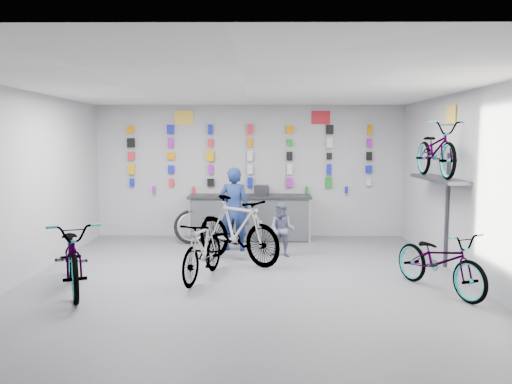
{
  "coord_description": "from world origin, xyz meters",
  "views": [
    {
      "loc": [
        0.21,
        -7.4,
        2.23
      ],
      "look_at": [
        0.15,
        1.4,
        1.3
      ],
      "focal_mm": 35.0,
      "sensor_mm": 36.0,
      "label": 1
    }
  ],
  "objects_px": {
    "counter": "(250,218)",
    "bike_left": "(73,255)",
    "customer": "(282,230)",
    "bike_service": "(237,229)",
    "clerk": "(234,209)",
    "bike_center": "(203,249)",
    "bike_right": "(440,260)"
  },
  "relations": [
    {
      "from": "bike_left",
      "to": "customer",
      "type": "bearing_deg",
      "value": 11.01
    },
    {
      "from": "bike_center",
      "to": "customer",
      "type": "relative_size",
      "value": 1.57
    },
    {
      "from": "bike_left",
      "to": "bike_center",
      "type": "relative_size",
      "value": 1.26
    },
    {
      "from": "bike_left",
      "to": "bike_service",
      "type": "bearing_deg",
      "value": 13.31
    },
    {
      "from": "bike_left",
      "to": "bike_service",
      "type": "distance_m",
      "value": 2.91
    },
    {
      "from": "bike_left",
      "to": "clerk",
      "type": "height_order",
      "value": "clerk"
    },
    {
      "from": "bike_right",
      "to": "clerk",
      "type": "height_order",
      "value": "clerk"
    },
    {
      "from": "customer",
      "to": "bike_service",
      "type": "bearing_deg",
      "value": -136.61
    },
    {
      "from": "counter",
      "to": "bike_right",
      "type": "distance_m",
      "value": 4.73
    },
    {
      "from": "counter",
      "to": "bike_right",
      "type": "bearing_deg",
      "value": -52.85
    },
    {
      "from": "bike_center",
      "to": "customer",
      "type": "xyz_separation_m",
      "value": [
        1.33,
        1.55,
        0.03
      ]
    },
    {
      "from": "clerk",
      "to": "customer",
      "type": "height_order",
      "value": "clerk"
    },
    {
      "from": "bike_right",
      "to": "bike_service",
      "type": "relative_size",
      "value": 0.88
    },
    {
      "from": "clerk",
      "to": "bike_left",
      "type": "bearing_deg",
      "value": 57.09
    },
    {
      "from": "bike_center",
      "to": "bike_service",
      "type": "distance_m",
      "value": 1.23
    },
    {
      "from": "bike_service",
      "to": "customer",
      "type": "relative_size",
      "value": 1.94
    },
    {
      "from": "bike_right",
      "to": "bike_service",
      "type": "bearing_deg",
      "value": 126.63
    },
    {
      "from": "bike_center",
      "to": "clerk",
      "type": "distance_m",
      "value": 2.16
    },
    {
      "from": "customer",
      "to": "bike_right",
      "type": "bearing_deg",
      "value": -28.25
    },
    {
      "from": "customer",
      "to": "counter",
      "type": "bearing_deg",
      "value": 128.29
    },
    {
      "from": "counter",
      "to": "bike_center",
      "type": "relative_size",
      "value": 1.66
    },
    {
      "from": "bike_left",
      "to": "bike_right",
      "type": "bearing_deg",
      "value": -23.39
    },
    {
      "from": "bike_service",
      "to": "clerk",
      "type": "relative_size",
      "value": 1.2
    },
    {
      "from": "bike_right",
      "to": "bike_service",
      "type": "distance_m",
      "value": 3.52
    },
    {
      "from": "bike_left",
      "to": "bike_center",
      "type": "distance_m",
      "value": 1.94
    },
    {
      "from": "bike_center",
      "to": "bike_service",
      "type": "height_order",
      "value": "bike_service"
    },
    {
      "from": "counter",
      "to": "bike_left",
      "type": "height_order",
      "value": "bike_left"
    },
    {
      "from": "counter",
      "to": "bike_left",
      "type": "xyz_separation_m",
      "value": [
        -2.53,
        -3.76,
        0.05
      ]
    },
    {
      "from": "bike_center",
      "to": "bike_right",
      "type": "relative_size",
      "value": 0.92
    },
    {
      "from": "bike_center",
      "to": "customer",
      "type": "distance_m",
      "value": 2.05
    },
    {
      "from": "bike_right",
      "to": "bike_center",
      "type": "bearing_deg",
      "value": 146.49
    },
    {
      "from": "counter",
      "to": "clerk",
      "type": "height_order",
      "value": "clerk"
    }
  ]
}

